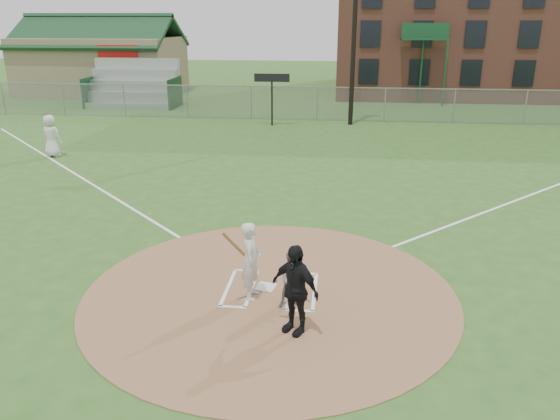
# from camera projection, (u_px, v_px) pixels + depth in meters

# --- Properties ---
(ground) EXTENTS (140.00, 140.00, 0.00)m
(ground) POSITION_uv_depth(u_px,v_px,m) (270.00, 293.00, 12.38)
(ground) COLOR #2C561D
(ground) RESTS_ON ground
(dirt_circle) EXTENTS (8.40, 8.40, 0.02)m
(dirt_circle) POSITION_uv_depth(u_px,v_px,m) (270.00, 293.00, 12.37)
(dirt_circle) COLOR #926945
(dirt_circle) RESTS_ON ground
(home_plate) EXTENTS (0.50, 0.50, 0.03)m
(home_plate) POSITION_uv_depth(u_px,v_px,m) (266.00, 287.00, 12.59)
(home_plate) COLOR silver
(home_plate) RESTS_ON dirt_circle
(foul_line_first) EXTENTS (17.04, 17.04, 0.01)m
(foul_line_first) POSITION_uv_depth(u_px,v_px,m) (546.00, 189.00, 19.86)
(foul_line_first) COLOR white
(foul_line_first) RESTS_ON ground
(foul_line_third) EXTENTS (17.04, 17.04, 0.01)m
(foul_line_third) POSITION_uv_depth(u_px,v_px,m) (76.00, 174.00, 21.75)
(foul_line_third) COLOR white
(foul_line_third) RESTS_ON ground
(catcher) EXTENTS (0.73, 0.63, 1.28)m
(catcher) POSITION_uv_depth(u_px,v_px,m) (293.00, 279.00, 11.57)
(catcher) COLOR slate
(catcher) RESTS_ON dirt_circle
(umpire) EXTENTS (1.16, 0.97, 1.85)m
(umpire) POSITION_uv_depth(u_px,v_px,m) (295.00, 289.00, 10.55)
(umpire) COLOR black
(umpire) RESTS_ON dirt_circle
(ondeck_player) EXTENTS (1.00, 0.74, 1.86)m
(ondeck_player) POSITION_uv_depth(u_px,v_px,m) (51.00, 136.00, 24.23)
(ondeck_player) COLOR silver
(ondeck_player) RESTS_ON ground
(batters_boxes) EXTENTS (2.08, 1.88, 0.01)m
(batters_boxes) POSITION_uv_depth(u_px,v_px,m) (271.00, 289.00, 12.51)
(batters_boxes) COLOR white
(batters_boxes) RESTS_ON dirt_circle
(batter_at_plate) EXTENTS (0.73, 0.97, 1.78)m
(batter_at_plate) POSITION_uv_depth(u_px,v_px,m) (251.00, 260.00, 11.89)
(batter_at_plate) COLOR silver
(batter_at_plate) RESTS_ON dirt_circle
(outfield_fence) EXTENTS (56.08, 0.08, 2.03)m
(outfield_fence) POSITION_uv_depth(u_px,v_px,m) (317.00, 104.00, 32.65)
(outfield_fence) COLOR slate
(outfield_fence) RESTS_ON ground
(bleachers) EXTENTS (6.08, 3.20, 3.20)m
(bleachers) POSITION_uv_depth(u_px,v_px,m) (132.00, 83.00, 37.75)
(bleachers) COLOR #B7BABF
(bleachers) RESTS_ON ground
(clubhouse) EXTENTS (12.20, 8.71, 6.23)m
(clubhouse) POSITION_uv_depth(u_px,v_px,m) (103.00, 63.00, 44.38)
(clubhouse) COLOR gray
(clubhouse) RESTS_ON ground
(light_pole) EXTENTS (1.20, 0.30, 12.22)m
(light_pole) POSITION_uv_depth(u_px,v_px,m) (355.00, 4.00, 29.63)
(light_pole) COLOR black
(light_pole) RESTS_ON ground
(scoreboard_sign) EXTENTS (2.00, 0.10, 2.93)m
(scoreboard_sign) POSITION_uv_depth(u_px,v_px,m) (272.00, 83.00, 30.77)
(scoreboard_sign) COLOR black
(scoreboard_sign) RESTS_ON ground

